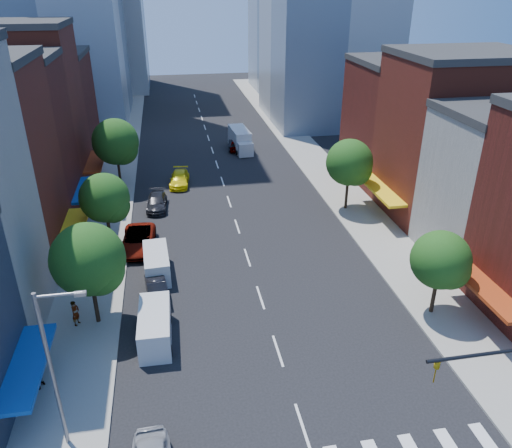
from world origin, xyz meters
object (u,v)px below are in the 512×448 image
Objects in this scene: parked_car_rear at (157,202)px; pedestrian_far at (35,375)px; parked_car_second at (157,290)px; box_truck at (240,140)px; traffic_car_far at (235,145)px; cargo_van_far at (157,264)px; cargo_van_near at (155,328)px; traffic_car_oncoming at (234,144)px; parked_car_third at (138,240)px; taxi at (179,179)px; pedestrian_near at (75,313)px.

pedestrian_far is (-6.78, -24.44, 0.41)m from parked_car_rear.
box_truck reaches higher than parked_car_second.
pedestrian_far is at bearing 72.83° from traffic_car_far.
box_truck reaches higher than pedestrian_far.
traffic_car_far is (10.66, 34.26, 0.06)m from parked_car_second.
cargo_van_far is 2.49× the size of pedestrian_far.
cargo_van_far is (0.01, 3.26, 0.32)m from parked_car_second.
cargo_van_near is at bearing 138.89° from pedestrian_far.
cargo_van_far is at bearing 79.23° from traffic_car_oncoming.
parked_car_third is at bearing 97.60° from cargo_van_near.
cargo_van_near is (-0.10, -21.24, 0.34)m from parked_car_rear.
traffic_car_oncoming is 46.25m from pedestrian_far.
parked_car_second is 0.84× the size of parked_car_rear.
pedestrian_far is at bearing 75.72° from traffic_car_oncoming.
parked_car_second is at bearing -89.91° from taxi.
parked_car_third is 29.18m from box_truck.
pedestrian_near is (-5.37, -18.71, 0.37)m from parked_car_rear.
parked_car_second is 35.99m from box_truck.
taxi is at bearing 79.39° from cargo_van_far.
parked_car_third is 1.17× the size of taxi.
parked_car_second is at bearing -40.68° from pedestrian_near.
pedestrian_near is at bearing 71.58° from traffic_car_far.
cargo_van_near is at bearing 82.71° from traffic_car_oncoming.
parked_car_rear is 1.01× the size of cargo_van_far.
parked_car_second is 2.11× the size of pedestrian_far.
parked_car_second is at bearing 163.50° from pedestrian_far.
box_truck reaches higher than traffic_car_far.
cargo_van_near is 1.20× the size of traffic_car_oncoming.
taxi is at bearing 60.62° from traffic_car_far.
parked_car_rear is 0.97× the size of cargo_van_near.
parked_car_second is 3.28m from cargo_van_far.
cargo_van_near is 0.99× the size of taxi.
taxi is 14.62m from traffic_car_oncoming.
cargo_van_far reaches higher than parked_car_second.
parked_car_second is 35.88m from traffic_car_far.
box_truck is at bearing 66.76° from cargo_van_far.
pedestrian_far is at bearing -168.71° from pedestrian_near.
cargo_van_far reaches higher than parked_car_rear.
traffic_car_far is at bearing 62.00° from taxi.
pedestrian_far reaches higher than cargo_van_far.
pedestrian_far is (-6.79, -11.39, 0.12)m from cargo_van_far.
traffic_car_far is at bearing 112.68° from traffic_car_oncoming.
pedestrian_far reaches higher than traffic_car_oncoming.
traffic_car_far is (0.13, -0.50, 0.04)m from traffic_car_oncoming.
parked_car_third is at bearing 73.31° from traffic_car_oncoming.
pedestrian_near is at bearing -170.55° from pedestrian_far.
cargo_van_far is 32.90m from box_truck.
pedestrian_far is at bearing -137.61° from parked_car_second.
taxi is (2.56, 22.50, 0.06)m from parked_car_second.
box_truck is at bearing 151.22° from traffic_car_oncoming.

